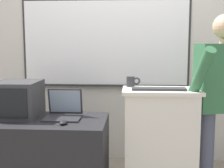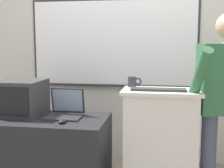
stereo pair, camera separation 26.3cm
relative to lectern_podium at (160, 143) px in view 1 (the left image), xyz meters
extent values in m
cube|color=beige|center=(-0.33, 0.97, 0.84)|extent=(6.40, 0.12, 2.67)
cube|color=#2D2D30|center=(-0.56, 0.90, 0.88)|extent=(1.92, 0.02, 1.00)
cube|color=white|center=(-0.56, 0.89, 0.88)|extent=(1.87, 0.02, 0.95)
cube|color=#2D2D30|center=(-0.56, 0.88, 0.39)|extent=(1.68, 0.04, 0.02)
cube|color=beige|center=(0.00, 0.00, -0.02)|extent=(0.62, 0.37, 0.94)
cube|color=beige|center=(0.00, 0.00, 0.47)|extent=(0.67, 0.40, 0.03)
cube|color=black|center=(-1.00, -0.03, -0.14)|extent=(1.05, 0.65, 0.70)
cylinder|color=#474C60|center=(0.41, 0.02, -0.10)|extent=(0.13, 0.13, 0.78)
cube|color=#2D603D|center=(0.53, 0.05, 0.58)|extent=(0.50, 0.32, 0.58)
cylinder|color=#2D603D|center=(0.28, -0.18, 0.62)|extent=(0.18, 0.42, 0.49)
cube|color=#28282D|center=(-0.87, -0.02, 0.22)|extent=(0.32, 0.24, 0.02)
cube|color=#28282D|center=(-0.87, 0.12, 0.34)|extent=(0.32, 0.06, 0.24)
cube|color=#8C9EB2|center=(-0.87, 0.11, 0.34)|extent=(0.28, 0.04, 0.21)
cube|color=#2D2D30|center=(-0.03, -0.05, 0.49)|extent=(0.46, 0.13, 0.02)
ellipsoid|color=black|center=(-0.82, -0.20, 0.22)|extent=(0.06, 0.10, 0.03)
cube|color=#333335|center=(-1.30, 0.06, 0.37)|extent=(0.39, 0.42, 0.33)
cube|color=black|center=(-1.30, -0.15, 0.37)|extent=(0.32, 0.01, 0.25)
cylinder|color=#333338|center=(-0.27, 0.13, 0.53)|extent=(0.08, 0.08, 0.10)
torus|color=#333338|center=(-0.21, 0.13, 0.54)|extent=(0.07, 0.02, 0.07)
camera|label=1|loc=(-0.25, -2.69, 0.89)|focal=50.00mm
camera|label=2|loc=(0.01, -2.66, 0.89)|focal=50.00mm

